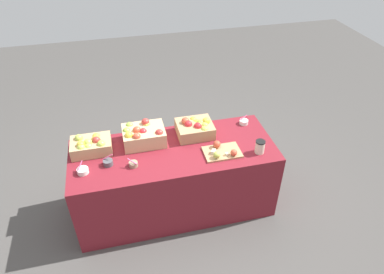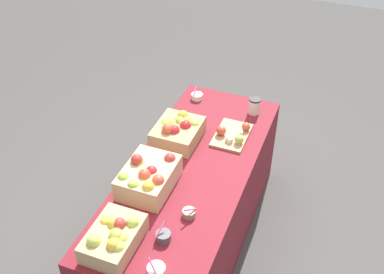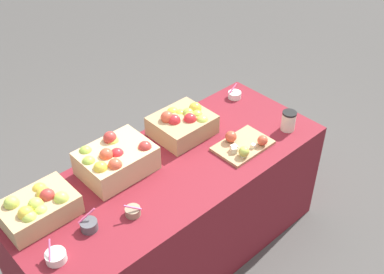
{
  "view_description": "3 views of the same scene",
  "coord_description": "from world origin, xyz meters",
  "px_view_note": "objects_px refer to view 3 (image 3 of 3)",
  "views": [
    {
      "loc": [
        -0.42,
        -2.46,
        2.75
      ],
      "look_at": [
        0.18,
        0.03,
        0.84
      ],
      "focal_mm": 32.35,
      "sensor_mm": 36.0,
      "label": 1
    },
    {
      "loc": [
        -2.09,
        -0.82,
        2.79
      ],
      "look_at": [
        0.18,
        0.06,
        0.85
      ],
      "focal_mm": 43.46,
      "sensor_mm": 36.0,
      "label": 2
    },
    {
      "loc": [
        -1.3,
        -1.56,
        2.51
      ],
      "look_at": [
        0.14,
        -0.01,
        0.89
      ],
      "focal_mm": 44.78,
      "sensor_mm": 36.0,
      "label": 3
    }
  ],
  "objects_px": {
    "apple_crate_right": "(183,123)",
    "sample_bowl_extra": "(56,257)",
    "sample_bowl_far": "(89,225)",
    "coffee_cup": "(288,121)",
    "apple_crate_left": "(38,207)",
    "cutting_board_front": "(243,145)",
    "sample_bowl_near": "(235,95)",
    "apple_crate_middle": "(115,159)",
    "sample_bowl_mid": "(133,211)"
  },
  "relations": [
    {
      "from": "apple_crate_left",
      "to": "cutting_board_front",
      "type": "height_order",
      "value": "apple_crate_left"
    },
    {
      "from": "sample_bowl_near",
      "to": "sample_bowl_mid",
      "type": "distance_m",
      "value": 1.23
    },
    {
      "from": "apple_crate_middle",
      "to": "apple_crate_right",
      "type": "xyz_separation_m",
      "value": [
        0.51,
        0.01,
        -0.01
      ]
    },
    {
      "from": "sample_bowl_near",
      "to": "sample_bowl_far",
      "type": "relative_size",
      "value": 0.85
    },
    {
      "from": "apple_crate_right",
      "to": "sample_bowl_far",
      "type": "relative_size",
      "value": 3.18
    },
    {
      "from": "apple_crate_middle",
      "to": "sample_bowl_far",
      "type": "height_order",
      "value": "apple_crate_middle"
    },
    {
      "from": "apple_crate_right",
      "to": "apple_crate_middle",
      "type": "bearing_deg",
      "value": -178.66
    },
    {
      "from": "apple_crate_left",
      "to": "coffee_cup",
      "type": "height_order",
      "value": "apple_crate_left"
    },
    {
      "from": "sample_bowl_extra",
      "to": "coffee_cup",
      "type": "relative_size",
      "value": 0.82
    },
    {
      "from": "sample_bowl_far",
      "to": "coffee_cup",
      "type": "bearing_deg",
      "value": -6.24
    },
    {
      "from": "apple_crate_left",
      "to": "sample_bowl_far",
      "type": "relative_size",
      "value": 3.33
    },
    {
      "from": "sample_bowl_mid",
      "to": "sample_bowl_far",
      "type": "xyz_separation_m",
      "value": [
        -0.21,
        0.07,
        0.0
      ]
    },
    {
      "from": "sample_bowl_far",
      "to": "apple_crate_left",
      "type": "bearing_deg",
      "value": 120.95
    },
    {
      "from": "coffee_cup",
      "to": "sample_bowl_far",
      "type": "bearing_deg",
      "value": 173.76
    },
    {
      "from": "sample_bowl_near",
      "to": "sample_bowl_mid",
      "type": "xyz_separation_m",
      "value": [
        -1.16,
        -0.39,
        -0.0
      ]
    },
    {
      "from": "apple_crate_left",
      "to": "apple_crate_right",
      "type": "distance_m",
      "value": 0.99
    },
    {
      "from": "sample_bowl_far",
      "to": "coffee_cup",
      "type": "distance_m",
      "value": 1.36
    },
    {
      "from": "cutting_board_front",
      "to": "apple_crate_right",
      "type": "bearing_deg",
      "value": 114.21
    },
    {
      "from": "apple_crate_left",
      "to": "cutting_board_front",
      "type": "relative_size",
      "value": 1.07
    },
    {
      "from": "sample_bowl_extra",
      "to": "sample_bowl_near",
      "type": "bearing_deg",
      "value": 13.35
    },
    {
      "from": "apple_crate_left",
      "to": "cutting_board_front",
      "type": "distance_m",
      "value": 1.19
    },
    {
      "from": "apple_crate_middle",
      "to": "apple_crate_right",
      "type": "distance_m",
      "value": 0.51
    },
    {
      "from": "sample_bowl_far",
      "to": "sample_bowl_near",
      "type": "bearing_deg",
      "value": 13.19
    },
    {
      "from": "apple_crate_right",
      "to": "coffee_cup",
      "type": "bearing_deg",
      "value": -39.59
    },
    {
      "from": "apple_crate_left",
      "to": "sample_bowl_extra",
      "type": "distance_m",
      "value": 0.3
    },
    {
      "from": "sample_bowl_extra",
      "to": "apple_crate_middle",
      "type": "bearing_deg",
      "value": 28.89
    },
    {
      "from": "apple_crate_left",
      "to": "cutting_board_front",
      "type": "bearing_deg",
      "value": -15.22
    },
    {
      "from": "apple_crate_right",
      "to": "cutting_board_front",
      "type": "height_order",
      "value": "apple_crate_right"
    },
    {
      "from": "apple_crate_right",
      "to": "sample_bowl_near",
      "type": "relative_size",
      "value": 3.76
    },
    {
      "from": "apple_crate_left",
      "to": "coffee_cup",
      "type": "bearing_deg",
      "value": -14.13
    },
    {
      "from": "apple_crate_middle",
      "to": "cutting_board_front",
      "type": "relative_size",
      "value": 1.15
    },
    {
      "from": "apple_crate_left",
      "to": "apple_crate_right",
      "type": "height_order",
      "value": "apple_crate_right"
    },
    {
      "from": "apple_crate_left",
      "to": "sample_bowl_near",
      "type": "height_order",
      "value": "apple_crate_left"
    },
    {
      "from": "sample_bowl_far",
      "to": "sample_bowl_extra",
      "type": "height_order",
      "value": "sample_bowl_far"
    },
    {
      "from": "sample_bowl_near",
      "to": "coffee_cup",
      "type": "bearing_deg",
      "value": -92.9
    },
    {
      "from": "cutting_board_front",
      "to": "sample_bowl_far",
      "type": "relative_size",
      "value": 3.11
    },
    {
      "from": "apple_crate_left",
      "to": "sample_bowl_mid",
      "type": "bearing_deg",
      "value": -40.25
    },
    {
      "from": "sample_bowl_near",
      "to": "coffee_cup",
      "type": "height_order",
      "value": "coffee_cup"
    },
    {
      "from": "apple_crate_left",
      "to": "sample_bowl_near",
      "type": "xyz_separation_m",
      "value": [
        1.51,
        0.1,
        -0.05
      ]
    },
    {
      "from": "apple_crate_middle",
      "to": "cutting_board_front",
      "type": "bearing_deg",
      "value": -26.86
    },
    {
      "from": "apple_crate_right",
      "to": "sample_bowl_mid",
      "type": "height_order",
      "value": "apple_crate_right"
    },
    {
      "from": "apple_crate_left",
      "to": "sample_bowl_far",
      "type": "distance_m",
      "value": 0.27
    },
    {
      "from": "sample_bowl_near",
      "to": "sample_bowl_mid",
      "type": "height_order",
      "value": "sample_bowl_near"
    },
    {
      "from": "apple_crate_left",
      "to": "apple_crate_middle",
      "type": "height_order",
      "value": "apple_crate_middle"
    },
    {
      "from": "apple_crate_right",
      "to": "sample_bowl_extra",
      "type": "bearing_deg",
      "value": -163.33
    },
    {
      "from": "sample_bowl_extra",
      "to": "apple_crate_left",
      "type": "bearing_deg",
      "value": 74.54
    },
    {
      "from": "apple_crate_middle",
      "to": "sample_bowl_near",
      "type": "distance_m",
      "value": 1.04
    },
    {
      "from": "cutting_board_front",
      "to": "sample_bowl_far",
      "type": "bearing_deg",
      "value": 175.19
    },
    {
      "from": "cutting_board_front",
      "to": "coffee_cup",
      "type": "xyz_separation_m",
      "value": [
        0.34,
        -0.06,
        0.04
      ]
    },
    {
      "from": "sample_bowl_extra",
      "to": "sample_bowl_mid",
      "type": "bearing_deg",
      "value": -1.81
    }
  ]
}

